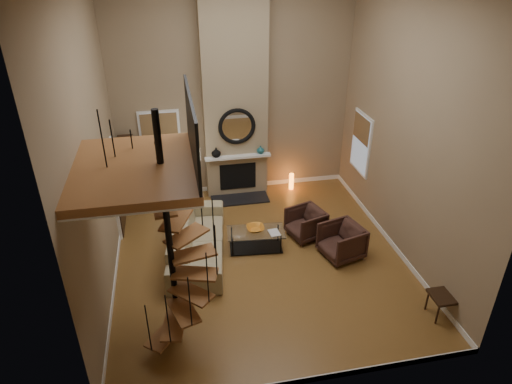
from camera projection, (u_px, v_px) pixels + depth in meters
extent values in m
cube|color=olive|center=(260.00, 258.00, 9.71)|extent=(6.00, 6.50, 0.01)
cube|color=#8F795C|center=(234.00, 90.00, 11.18)|extent=(6.00, 0.02, 5.50)
cube|color=#8F795C|center=(313.00, 235.00, 5.59)|extent=(6.00, 0.02, 5.50)
cube|color=#8F795C|center=(92.00, 151.00, 7.87)|extent=(0.02, 6.50, 5.50)
cube|color=#8F795C|center=(409.00, 127.00, 8.90)|extent=(0.02, 6.50, 5.50)
cube|color=white|center=(236.00, 186.00, 12.46)|extent=(6.00, 0.02, 0.12)
cube|color=white|center=(302.00, 381.00, 6.89)|extent=(6.00, 0.02, 0.12)
cube|color=white|center=(116.00, 273.00, 9.16)|extent=(0.02, 6.50, 0.12)
cube|color=white|center=(389.00, 240.00, 10.19)|extent=(0.02, 6.50, 0.12)
cube|color=#948060|center=(235.00, 92.00, 11.01)|extent=(1.60, 0.38, 5.50)
cube|color=black|center=(240.00, 199.00, 11.91)|extent=(1.50, 0.60, 0.04)
cube|color=black|center=(238.00, 176.00, 11.90)|extent=(0.95, 0.02, 0.72)
cube|color=white|center=(238.00, 157.00, 11.54)|extent=(1.70, 0.18, 0.06)
torus|color=black|center=(237.00, 127.00, 11.21)|extent=(0.94, 0.10, 0.94)
cylinder|color=white|center=(237.00, 126.00, 11.22)|extent=(0.80, 0.01, 0.80)
imported|color=black|center=(216.00, 152.00, 11.41)|extent=(0.24, 0.24, 0.25)
imported|color=#19545A|center=(261.00, 150.00, 11.61)|extent=(0.20, 0.20, 0.21)
cube|color=white|center=(161.00, 139.00, 11.39)|extent=(1.02, 0.04, 1.52)
cube|color=#8C9EB2|center=(161.00, 140.00, 11.37)|extent=(0.90, 0.01, 1.40)
cube|color=olive|center=(160.00, 132.00, 11.25)|extent=(0.90, 0.01, 0.98)
cube|color=white|center=(361.00, 143.00, 11.16)|extent=(0.04, 1.02, 1.52)
cube|color=#8C9EB2|center=(360.00, 143.00, 11.16)|extent=(0.01, 0.90, 1.40)
cube|color=olive|center=(361.00, 129.00, 10.97)|extent=(0.01, 0.90, 0.63)
cube|color=white|center=(116.00, 189.00, 10.24)|extent=(0.06, 1.05, 2.16)
cube|color=black|center=(118.00, 190.00, 10.26)|extent=(0.05, 0.90, 2.05)
cube|color=#8C9EB2|center=(116.00, 173.00, 10.06)|extent=(0.01, 0.60, 0.90)
cube|color=#985F31|center=(135.00, 169.00, 6.26)|extent=(1.70, 2.20, 0.12)
cube|color=white|center=(136.00, 174.00, 6.30)|extent=(1.70, 2.20, 0.03)
cube|color=black|center=(192.00, 129.00, 6.15)|extent=(0.04, 2.20, 0.94)
cylinder|color=black|center=(169.00, 236.00, 6.88)|extent=(0.10, 0.10, 4.02)
cube|color=#985F31|center=(165.00, 335.00, 7.44)|extent=(0.71, 0.78, 0.04)
cylinder|color=black|center=(148.00, 328.00, 6.93)|extent=(0.02, 0.02, 0.94)
cube|color=#985F31|center=(174.00, 325.00, 7.28)|extent=(0.46, 0.77, 0.04)
cylinder|color=black|center=(168.00, 319.00, 6.74)|extent=(0.02, 0.02, 0.94)
cube|color=#985F31|center=(183.00, 311.00, 7.20)|extent=(0.55, 0.79, 0.04)
cylinder|color=black|center=(190.00, 302.00, 6.70)|extent=(0.02, 0.02, 0.94)
cube|color=#985F31|center=(191.00, 293.00, 7.18)|extent=(0.75, 0.74, 0.04)
cylinder|color=black|center=(208.00, 278.00, 6.78)|extent=(0.02, 0.02, 0.94)
cube|color=#985F31|center=(195.00, 274.00, 7.20)|extent=(0.79, 0.53, 0.04)
cylinder|color=black|center=(216.00, 251.00, 6.95)|extent=(0.02, 0.02, 0.94)
cube|color=#985F31|center=(193.00, 254.00, 7.22)|extent=(0.77, 0.48, 0.04)
cylinder|color=black|center=(213.00, 225.00, 7.12)|extent=(0.02, 0.02, 0.94)
cube|color=#985F31|center=(187.00, 236.00, 7.22)|extent=(0.77, 0.72, 0.04)
cylinder|color=black|center=(201.00, 202.00, 7.24)|extent=(0.02, 0.02, 0.94)
cube|color=#985F31|center=(176.00, 220.00, 7.16)|extent=(0.58, 0.79, 0.04)
cylinder|color=black|center=(181.00, 183.00, 7.24)|extent=(0.02, 0.02, 0.94)
cube|color=#985F31|center=(164.00, 206.00, 7.03)|extent=(0.41, 0.75, 0.04)
cylinder|color=black|center=(158.00, 169.00, 7.10)|extent=(0.02, 0.02, 0.94)
cube|color=#985F31|center=(151.00, 194.00, 6.82)|extent=(0.68, 0.79, 0.04)
cylinder|color=black|center=(134.00, 159.00, 6.82)|extent=(0.02, 0.02, 0.94)
cube|color=#985F31|center=(141.00, 183.00, 6.56)|extent=(0.80, 0.64, 0.04)
cylinder|color=black|center=(114.00, 151.00, 6.43)|extent=(0.02, 0.02, 0.94)
cube|color=#985F31|center=(135.00, 173.00, 6.29)|extent=(0.72, 0.34, 0.04)
cylinder|color=black|center=(103.00, 143.00, 6.00)|extent=(0.02, 0.02, 0.94)
cube|color=black|center=(129.00, 173.00, 11.17)|extent=(0.37, 0.78, 1.75)
imported|color=tan|center=(197.00, 239.00, 9.64)|extent=(1.45, 2.89, 0.81)
imported|color=#3C221B|center=(308.00, 222.00, 10.28)|extent=(0.94, 0.93, 0.69)
imported|color=#3C221B|center=(344.00, 241.00, 9.65)|extent=(1.00, 0.98, 0.75)
cube|color=silver|center=(256.00, 232.00, 9.79)|extent=(1.30, 0.74, 0.02)
cube|color=black|center=(256.00, 248.00, 9.99)|extent=(1.19, 0.63, 0.02)
cylinder|color=black|center=(233.00, 248.00, 9.66)|extent=(0.03, 0.03, 0.46)
cylinder|color=black|center=(281.00, 245.00, 9.75)|extent=(0.03, 0.03, 0.46)
cylinder|color=black|center=(232.00, 236.00, 10.04)|extent=(0.03, 0.03, 0.46)
cylinder|color=black|center=(278.00, 233.00, 10.13)|extent=(0.03, 0.03, 0.46)
imported|color=orange|center=(255.00, 228.00, 9.80)|extent=(0.39, 0.39, 0.10)
imported|color=gray|center=(273.00, 233.00, 9.71)|extent=(0.25, 0.31, 0.03)
cylinder|color=black|center=(196.00, 210.00, 11.42)|extent=(0.36, 0.36, 0.03)
cylinder|color=black|center=(194.00, 183.00, 11.04)|extent=(0.04, 0.04, 1.56)
cylinder|color=#F2E5C6|center=(192.00, 155.00, 10.68)|extent=(0.40, 0.40, 0.32)
cylinder|color=orange|center=(291.00, 181.00, 12.30)|extent=(0.13, 0.13, 0.45)
cube|color=black|center=(444.00, 296.00, 7.99)|extent=(0.46, 0.46, 0.05)
cube|color=black|center=(458.00, 283.00, 7.90)|extent=(0.05, 0.44, 0.54)
cylinder|color=black|center=(437.00, 314.00, 7.92)|extent=(0.04, 0.04, 0.44)
cylinder|color=black|center=(456.00, 312.00, 7.98)|extent=(0.04, 0.04, 0.44)
cylinder|color=black|center=(427.00, 300.00, 8.23)|extent=(0.04, 0.04, 0.44)
cylinder|color=black|center=(445.00, 298.00, 8.29)|extent=(0.04, 0.04, 0.44)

